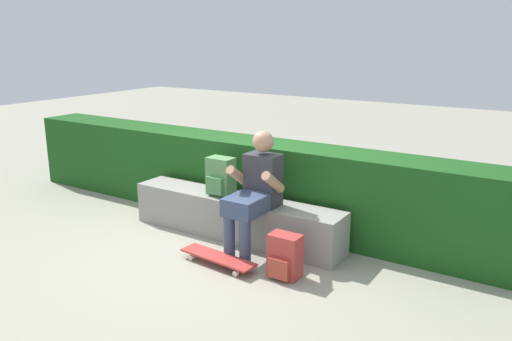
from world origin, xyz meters
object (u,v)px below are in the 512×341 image
(person_skater, at_px, (255,189))
(backpack_on_bench, at_px, (220,177))
(bench_main, at_px, (235,217))
(skateboard_near_person, at_px, (218,258))
(backpack_on_ground, at_px, (284,257))

(person_skater, xyz_separation_m, backpack_on_bench, (-0.56, 0.20, -0.00))
(bench_main, relative_size, person_skater, 2.03)
(bench_main, height_order, backpack_on_bench, backpack_on_bench)
(bench_main, distance_m, skateboard_near_person, 0.72)
(backpack_on_bench, relative_size, backpack_on_ground, 1.00)
(bench_main, distance_m, person_skater, 0.61)
(bench_main, bearing_deg, backpack_on_ground, -30.43)
(person_skater, bearing_deg, backpack_on_ground, -32.09)
(person_skater, distance_m, backpack_on_ground, 0.76)
(person_skater, bearing_deg, backpack_on_bench, 160.67)
(backpack_on_ground, bearing_deg, person_skater, 147.91)
(skateboard_near_person, bearing_deg, backpack_on_bench, 124.04)
(person_skater, xyz_separation_m, backpack_on_ground, (0.52, -0.32, -0.46))
(person_skater, relative_size, skateboard_near_person, 1.47)
(skateboard_near_person, height_order, backpack_on_bench, backpack_on_bench)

